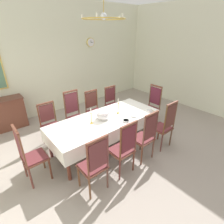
% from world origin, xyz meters
% --- Properties ---
extents(ground, '(7.77, 5.80, 0.04)m').
position_xyz_m(ground, '(0.00, 0.00, -0.02)').
color(ground, gray).
extents(back_wall, '(7.77, 0.08, 3.52)m').
position_xyz_m(back_wall, '(0.00, 2.94, 1.76)').
color(back_wall, beige).
rests_on(back_wall, ground).
extents(right_wall, '(0.08, 5.80, 3.52)m').
position_xyz_m(right_wall, '(3.92, 0.00, 1.76)').
color(right_wall, silver).
rests_on(right_wall, ground).
extents(dining_table, '(2.68, 1.07, 0.75)m').
position_xyz_m(dining_table, '(0.00, 0.13, 0.68)').
color(dining_table, brown).
rests_on(dining_table, ground).
extents(tablecloth, '(2.70, 1.09, 0.33)m').
position_xyz_m(tablecloth, '(0.00, 0.13, 0.68)').
color(tablecloth, white).
rests_on(tablecloth, dining_table).
extents(chair_south_a, '(0.44, 0.42, 1.17)m').
position_xyz_m(chair_south_a, '(-0.99, -0.81, 0.60)').
color(chair_south_a, brown).
rests_on(chair_south_a, ground).
extents(chair_north_a, '(0.44, 0.42, 1.08)m').
position_xyz_m(chair_north_a, '(-0.99, 1.07, 0.57)').
color(chair_north_a, brown).
rests_on(chair_north_a, ground).
extents(chair_south_b, '(0.44, 0.42, 1.18)m').
position_xyz_m(chair_south_b, '(-0.31, -0.81, 0.60)').
color(chair_south_b, brown).
rests_on(chair_south_b, ground).
extents(chair_north_b, '(0.44, 0.42, 1.23)m').
position_xyz_m(chair_north_b, '(-0.31, 1.08, 0.62)').
color(chair_north_b, brown).
rests_on(chair_north_b, ground).
extents(chair_south_c, '(0.44, 0.42, 1.19)m').
position_xyz_m(chair_south_c, '(0.32, -0.81, 0.61)').
color(chair_south_c, brown).
rests_on(chair_south_c, ground).
extents(chair_north_c, '(0.44, 0.42, 1.10)m').
position_xyz_m(chair_north_c, '(0.32, 1.07, 0.58)').
color(chair_north_c, brown).
rests_on(chair_north_c, ground).
extents(chair_south_d, '(0.44, 0.42, 1.22)m').
position_xyz_m(chair_south_d, '(1.02, -0.82, 0.62)').
color(chair_south_d, brown).
rests_on(chair_south_d, ground).
extents(chair_north_d, '(0.44, 0.42, 1.08)m').
position_xyz_m(chair_north_d, '(1.02, 1.07, 0.57)').
color(chair_north_d, brown).
rests_on(chair_north_d, ground).
extents(chair_head_west, '(0.42, 0.44, 1.20)m').
position_xyz_m(chair_head_west, '(-1.75, 0.13, 0.61)').
color(chair_head_west, brown).
rests_on(chair_head_west, ground).
extents(chair_head_east, '(0.42, 0.44, 1.19)m').
position_xyz_m(chair_head_east, '(1.75, 0.13, 0.60)').
color(chair_head_east, brown).
rests_on(chair_head_east, ground).
extents(soup_tureen, '(0.31, 0.31, 0.24)m').
position_xyz_m(soup_tureen, '(-0.07, 0.13, 0.88)').
color(soup_tureen, white).
rests_on(soup_tureen, tablecloth).
extents(candlestick_west, '(0.07, 0.07, 0.37)m').
position_xyz_m(candlestick_west, '(-0.40, 0.13, 0.91)').
color(candlestick_west, gold).
rests_on(candlestick_west, tablecloth).
extents(candlestick_east, '(0.07, 0.07, 0.39)m').
position_xyz_m(candlestick_east, '(0.40, 0.13, 0.92)').
color(candlestick_east, gold).
rests_on(candlestick_east, tablecloth).
extents(bowl_near_left, '(0.15, 0.15, 0.03)m').
position_xyz_m(bowl_near_left, '(1.09, -0.29, 0.78)').
color(bowl_near_left, white).
rests_on(bowl_near_left, tablecloth).
extents(bowl_near_right, '(0.15, 0.15, 0.03)m').
position_xyz_m(bowl_near_right, '(0.58, -0.24, 0.78)').
color(bowl_near_right, white).
rests_on(bowl_near_right, tablecloth).
extents(bowl_far_left, '(0.15, 0.15, 0.04)m').
position_xyz_m(bowl_far_left, '(0.25, -0.30, 0.78)').
color(bowl_far_left, white).
rests_on(bowl_far_left, tablecloth).
extents(spoon_primary, '(0.06, 0.17, 0.01)m').
position_xyz_m(spoon_primary, '(1.20, -0.27, 0.76)').
color(spoon_primary, gold).
rests_on(spoon_primary, tablecloth).
extents(spoon_secondary, '(0.04, 0.18, 0.01)m').
position_xyz_m(spoon_secondary, '(0.69, -0.22, 0.76)').
color(spoon_secondary, gold).
rests_on(spoon_secondary, tablecloth).
extents(mounted_clock, '(0.31, 0.06, 0.31)m').
position_xyz_m(mounted_clock, '(1.49, 2.87, 2.21)').
color(mounted_clock, '#D1B251').
extents(chandelier, '(0.82, 0.82, 0.66)m').
position_xyz_m(chandelier, '(-0.00, 0.13, 2.84)').
color(chandelier, gold).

